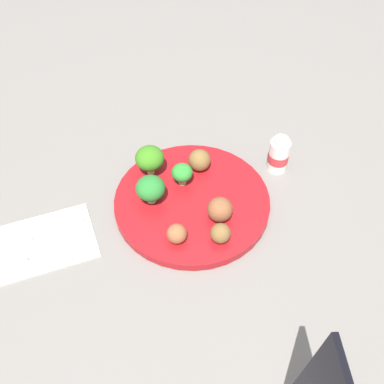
% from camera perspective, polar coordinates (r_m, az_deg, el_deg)
% --- Properties ---
extents(ground_plane, '(4.00, 4.00, 0.00)m').
position_cam_1_polar(ground_plane, '(0.91, 0.00, -1.49)').
color(ground_plane, slate).
extents(plate, '(0.28, 0.28, 0.02)m').
position_cam_1_polar(plate, '(0.90, 0.00, -1.16)').
color(plate, maroon).
rests_on(plate, ground_plane).
extents(broccoli_floret_front_right, '(0.04, 0.04, 0.04)m').
position_cam_1_polar(broccoli_floret_front_right, '(0.90, -1.38, 2.10)').
color(broccoli_floret_front_right, '#91CA82').
rests_on(broccoli_floret_front_right, plate).
extents(broccoli_floret_back_left, '(0.05, 0.05, 0.05)m').
position_cam_1_polar(broccoli_floret_back_left, '(0.87, -4.74, 0.40)').
color(broccoli_floret_back_left, '#93CA7A').
rests_on(broccoli_floret_back_left, plate).
extents(broccoli_floret_center, '(0.05, 0.05, 0.06)m').
position_cam_1_polar(broccoli_floret_center, '(0.91, -4.84, 3.83)').
color(broccoli_floret_center, '#A3BD6A').
rests_on(broccoli_floret_center, plate).
extents(meatball_center, '(0.04, 0.04, 0.04)m').
position_cam_1_polar(meatball_center, '(0.93, 0.86, 3.64)').
color(meatball_center, brown).
rests_on(meatball_center, plate).
extents(meatball_near_rim, '(0.04, 0.04, 0.04)m').
position_cam_1_polar(meatball_near_rim, '(0.85, 3.20, -2.01)').
color(meatball_near_rim, brown).
rests_on(meatball_near_rim, plate).
extents(meatball_back_right, '(0.03, 0.03, 0.03)m').
position_cam_1_polar(meatball_back_right, '(0.83, -1.74, -4.78)').
color(meatball_back_right, brown).
rests_on(meatball_back_right, plate).
extents(meatball_far_rim, '(0.03, 0.03, 0.03)m').
position_cam_1_polar(meatball_far_rim, '(0.83, 3.26, -4.72)').
color(meatball_far_rim, brown).
rests_on(meatball_far_rim, plate).
extents(napkin, '(0.18, 0.13, 0.01)m').
position_cam_1_polar(napkin, '(0.89, -16.55, -5.52)').
color(napkin, white).
rests_on(napkin, ground_plane).
extents(fork, '(0.12, 0.02, 0.01)m').
position_cam_1_polar(fork, '(0.88, -16.92, -6.38)').
color(fork, silver).
rests_on(fork, napkin).
extents(knife, '(0.15, 0.02, 0.01)m').
position_cam_1_polar(knife, '(0.90, -17.23, -4.59)').
color(knife, white).
rests_on(knife, napkin).
extents(yogurt_bottle, '(0.04, 0.04, 0.08)m').
position_cam_1_polar(yogurt_bottle, '(0.96, 9.85, 4.16)').
color(yogurt_bottle, white).
rests_on(yogurt_bottle, ground_plane).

